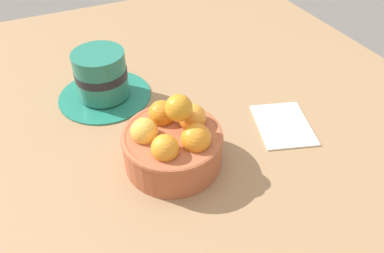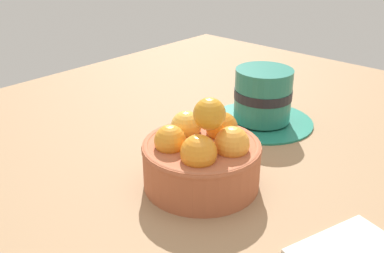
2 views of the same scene
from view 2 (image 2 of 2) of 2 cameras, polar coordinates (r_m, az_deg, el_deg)
The scene contains 3 objects.
ground_plane at distance 55.60cm, azimuth 1.18°, elevation -9.29°, with size 121.56×102.44×4.27cm, color #997551.
terracotta_bowl at distance 52.37cm, azimuth 1.31°, elevation -3.85°, with size 14.25×14.25×11.55cm.
coffee_cup at distance 69.84cm, azimuth 9.16°, elevation 3.53°, with size 16.40×16.40×8.84cm.
Camera 2 is at (34.75, 30.00, 29.24)cm, focal length 41.08 mm.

